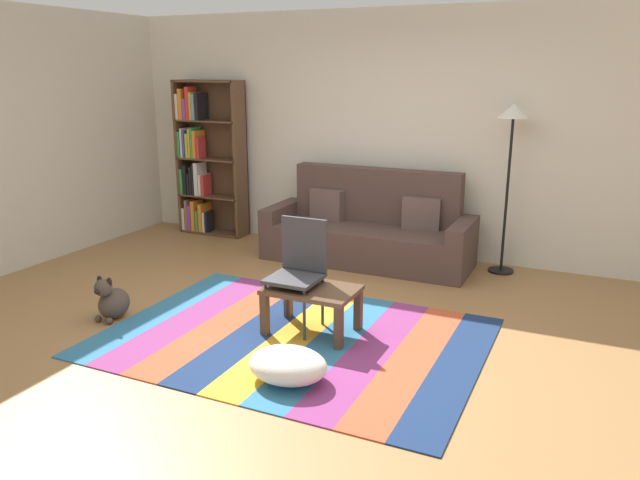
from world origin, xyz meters
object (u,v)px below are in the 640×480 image
at_px(pouf, 288,365).
at_px(standing_lamp, 512,133).
at_px(dog, 112,301).
at_px(folding_chair, 299,264).
at_px(couch, 369,231).
at_px(bookshelf, 204,161).
at_px(coffee_table, 312,296).
at_px(tv_remote, 299,285).

relative_size(pouf, standing_lamp, 0.32).
height_order(dog, standing_lamp, standing_lamp).
relative_size(pouf, folding_chair, 0.62).
xyz_separation_m(couch, standing_lamp, (1.40, 0.22, 1.11)).
distance_m(bookshelf, standing_lamp, 3.79).
height_order(pouf, standing_lamp, standing_lamp).
relative_size(couch, coffee_table, 3.14).
bearing_deg(tv_remote, pouf, -67.73).
bearing_deg(standing_lamp, coffee_table, -116.73).
relative_size(bookshelf, standing_lamp, 1.11).
bearing_deg(bookshelf, standing_lamp, -0.97).
bearing_deg(standing_lamp, couch, -171.12).
distance_m(bookshelf, coffee_table, 3.55).
distance_m(bookshelf, tv_remote, 3.48).
xyz_separation_m(coffee_table, folding_chair, (-0.15, 0.08, 0.22)).
relative_size(standing_lamp, tv_remote, 11.54).
bearing_deg(couch, standing_lamp, 8.88).
height_order(bookshelf, tv_remote, bookshelf).
distance_m(coffee_table, pouf, 0.85).
height_order(standing_lamp, folding_chair, standing_lamp).
height_order(bookshelf, folding_chair, bookshelf).
bearing_deg(coffee_table, dog, -164.79).
height_order(coffee_table, standing_lamp, standing_lamp).
height_order(coffee_table, pouf, coffee_table).
bearing_deg(standing_lamp, folding_chair, -120.72).
relative_size(coffee_table, standing_lamp, 0.42).
bearing_deg(folding_chair, dog, -149.14).
height_order(dog, tv_remote, tv_remote).
xyz_separation_m(bookshelf, pouf, (2.83, -3.10, -0.81)).
xyz_separation_m(pouf, tv_remote, (-0.30, 0.78, 0.27)).
relative_size(bookshelf, pouf, 3.47).
bearing_deg(folding_chair, coffee_table, -17.44).
distance_m(bookshelf, dog, 3.02).
relative_size(bookshelf, folding_chair, 2.14).
xyz_separation_m(pouf, standing_lamp, (0.93, 3.04, 1.32)).
xyz_separation_m(pouf, folding_chair, (-0.35, 0.88, 0.41)).
relative_size(couch, bookshelf, 1.17).
height_order(couch, tv_remote, couch).
distance_m(bookshelf, pouf, 4.27).
bearing_deg(folding_chair, couch, 104.87).
distance_m(coffee_table, tv_remote, 0.13).
bearing_deg(standing_lamp, pouf, -106.95).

